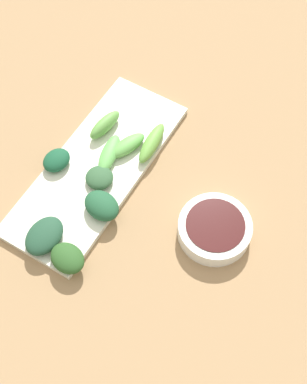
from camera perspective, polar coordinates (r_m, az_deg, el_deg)
name	(u,v)px	position (r m, az deg, el deg)	size (l,w,h in m)	color
tabletop	(128,201)	(0.93, -2.76, -0.97)	(2.10, 2.10, 0.02)	#9B7953
sauce_bowl	(215,229)	(0.88, 6.48, -3.88)	(0.12, 0.12, 0.03)	white
serving_plate	(97,168)	(0.95, -6.01, 2.51)	(0.15, 0.38, 0.01)	silver
broccoli_leafy_0	(100,177)	(0.92, -5.72, 1.54)	(0.05, 0.05, 0.02)	#305835
broccoli_leafy_1	(67,258)	(0.86, -9.09, -6.93)	(0.06, 0.05, 0.03)	#295323
broccoli_stalk_2	(127,145)	(0.95, -2.78, 4.94)	(0.03, 0.07, 0.02)	#62AD4E
broccoli_leafy_3	(56,160)	(0.95, -10.23, 3.32)	(0.04, 0.05, 0.02)	#174E31
broccoli_leafy_4	(44,236)	(0.88, -11.48, -4.57)	(0.05, 0.07, 0.03)	#214832
broccoli_leafy_5	(102,206)	(0.89, -5.49, -1.45)	(0.06, 0.05, 0.03)	#205333
broccoli_stalk_6	(109,154)	(0.94, -4.71, 4.04)	(0.03, 0.08, 0.02)	#61B254
broccoli_stalk_7	(105,125)	(0.98, -5.16, 7.09)	(0.02, 0.07, 0.03)	#62A048
broccoli_stalk_8	(152,143)	(0.95, -0.19, 5.20)	(0.03, 0.09, 0.02)	#65A441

